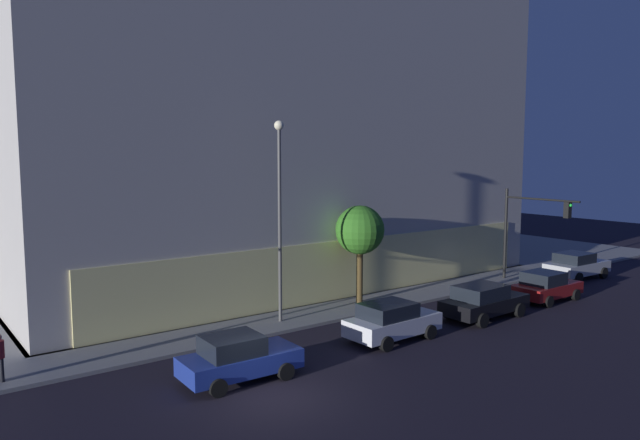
# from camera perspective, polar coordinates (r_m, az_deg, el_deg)

# --- Properties ---
(ground_plane) EXTENTS (120.00, 120.00, 0.00)m
(ground_plane) POSITION_cam_1_polar(r_m,az_deg,el_deg) (20.06, -4.54, -16.62)
(ground_plane) COLOR black
(sidewalk_corner) EXTENTS (80.00, 60.00, 0.15)m
(sidewalk_corner) POSITION_cam_1_polar(r_m,az_deg,el_deg) (52.64, -25.73, -2.80)
(sidewalk_corner) COLOR gray
(sidewalk_corner) RESTS_ON ground
(modern_building) EXTENTS (31.73, 26.91, 20.75)m
(modern_building) POSITION_cam_1_polar(r_m,az_deg,el_deg) (42.51, -8.95, 9.57)
(modern_building) COLOR #4C4C51
(modern_building) RESTS_ON ground
(traffic_light_far_corner) EXTENTS (0.49, 5.02, 5.60)m
(traffic_light_far_corner) POSITION_cam_1_polar(r_m,az_deg,el_deg) (37.40, 19.47, -0.05)
(traffic_light_far_corner) COLOR black
(traffic_light_far_corner) RESTS_ON sidewalk_corner
(street_lamp_sidewalk) EXTENTS (0.44, 0.44, 9.19)m
(street_lamp_sidewalk) POSITION_cam_1_polar(r_m,az_deg,el_deg) (26.88, -3.92, 2.01)
(street_lamp_sidewalk) COLOR #4B4B4B
(street_lamp_sidewalk) RESTS_ON sidewalk_corner
(sidewalk_tree) EXTENTS (2.53, 2.53, 5.08)m
(sidewalk_tree) POSITION_cam_1_polar(r_m,az_deg,el_deg) (30.58, 3.86, -1.04)
(sidewalk_tree) COLOR #4C3B1E
(sidewalk_tree) RESTS_ON sidewalk_corner
(car_blue) EXTENTS (4.20, 2.16, 1.63)m
(car_blue) POSITION_cam_1_polar(r_m,az_deg,el_deg) (21.23, -7.89, -13.00)
(car_blue) COLOR navy
(car_blue) RESTS_ON ground
(car_white) EXTENTS (4.24, 2.18, 1.63)m
(car_white) POSITION_cam_1_polar(r_m,az_deg,el_deg) (25.52, 6.90, -9.61)
(car_white) COLOR silver
(car_white) RESTS_ON ground
(car_black) EXTENTS (4.75, 2.24, 1.65)m
(car_black) POSITION_cam_1_polar(r_m,az_deg,el_deg) (29.64, 15.46, -7.52)
(car_black) COLOR black
(car_black) RESTS_ON ground
(car_red) EXTENTS (4.13, 2.16, 1.58)m
(car_red) POSITION_cam_1_polar(r_m,az_deg,el_deg) (34.24, 20.88, -5.97)
(car_red) COLOR maroon
(car_red) RESTS_ON ground
(car_silver) EXTENTS (4.62, 2.28, 1.68)m
(car_silver) POSITION_cam_1_polar(r_m,az_deg,el_deg) (40.90, 23.44, -4.02)
(car_silver) COLOR #B7BABF
(car_silver) RESTS_ON ground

